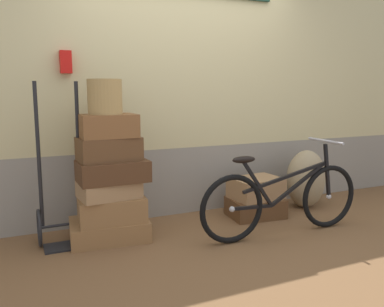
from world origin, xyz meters
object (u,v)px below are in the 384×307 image
(suitcase_4, at_px, (109,149))
(bicycle, at_px, (283,200))
(burlap_sack, at_px, (306,179))
(suitcase_1, at_px, (112,209))
(suitcase_2, at_px, (109,189))
(suitcase_6, at_px, (255,207))
(suitcase_7, at_px, (256,188))
(suitcase_0, at_px, (109,229))
(suitcase_5, at_px, (108,126))
(suitcase_3, at_px, (113,171))
(luggage_trolley, at_px, (62,209))
(wicker_basket, at_px, (105,97))

(suitcase_4, bearing_deg, bicycle, -24.00)
(burlap_sack, bearing_deg, suitcase_1, -177.35)
(suitcase_2, distance_m, bicycle, 1.56)
(suitcase_6, distance_m, burlap_sack, 0.75)
(suitcase_4, bearing_deg, suitcase_7, -2.96)
(suitcase_0, xyz_separation_m, suitcase_4, (0.02, -0.01, 0.73))
(suitcase_6, bearing_deg, suitcase_5, -174.13)
(suitcase_1, distance_m, burlap_sack, 2.24)
(suitcase_6, height_order, suitcase_7, suitcase_7)
(suitcase_2, xyz_separation_m, suitcase_4, (0.02, 0.02, 0.35))
(suitcase_7, height_order, burlap_sack, burlap_sack)
(suitcase_3, relative_size, luggage_trolley, 0.42)
(suitcase_5, relative_size, burlap_sack, 0.72)
(suitcase_2, xyz_separation_m, luggage_trolley, (-0.39, 0.10, -0.16))
(wicker_basket, bearing_deg, luggage_trolley, 168.33)
(suitcase_4, distance_m, burlap_sack, 2.29)
(suitcase_1, bearing_deg, suitcase_5, 97.84)
(suitcase_2, distance_m, suitcase_6, 1.59)
(bicycle, bearing_deg, suitcase_5, 159.91)
(suitcase_1, xyz_separation_m, bicycle, (1.46, -0.50, 0.05))
(suitcase_5, height_order, luggage_trolley, luggage_trolley)
(suitcase_4, bearing_deg, suitcase_6, -3.23)
(suitcase_2, height_order, burlap_sack, burlap_sack)
(suitcase_3, bearing_deg, suitcase_4, 120.21)
(burlap_sack, bearing_deg, suitcase_0, -178.53)
(bicycle, bearing_deg, suitcase_7, 81.69)
(suitcase_2, xyz_separation_m, suitcase_5, (0.02, 0.02, 0.55))
(suitcase_1, bearing_deg, wicker_basket, 131.73)
(suitcase_0, bearing_deg, suitcase_5, -34.58)
(suitcase_3, distance_m, wicker_basket, 0.64)
(suitcase_7, relative_size, wicker_basket, 1.72)
(suitcase_7, distance_m, wicker_basket, 1.83)
(suitcase_1, distance_m, suitcase_3, 0.34)
(burlap_sack, bearing_deg, suitcase_4, -178.15)
(suitcase_7, distance_m, bicycle, 0.57)
(suitcase_6, bearing_deg, suitcase_3, -172.94)
(suitcase_5, distance_m, luggage_trolley, 0.82)
(suitcase_7, bearing_deg, suitcase_2, 177.39)
(suitcase_6, bearing_deg, suitcase_2, -173.24)
(suitcase_2, height_order, suitcase_4, suitcase_4)
(suitcase_4, distance_m, luggage_trolley, 0.66)
(suitcase_1, height_order, suitcase_7, suitcase_7)
(suitcase_1, xyz_separation_m, suitcase_4, (-0.00, 0.03, 0.53))
(suitcase_4, xyz_separation_m, luggage_trolley, (-0.41, 0.08, -0.51))
(suitcase_0, xyz_separation_m, wicker_basket, (-0.00, -0.02, 1.18))
(suitcase_1, distance_m, suitcase_4, 0.54)
(suitcase_3, xyz_separation_m, luggage_trolley, (-0.43, 0.11, -0.32))
(suitcase_1, xyz_separation_m, suitcase_3, (0.02, 0.00, 0.34))
(suitcase_2, relative_size, burlap_sack, 0.76)
(wicker_basket, bearing_deg, suitcase_2, -77.79)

